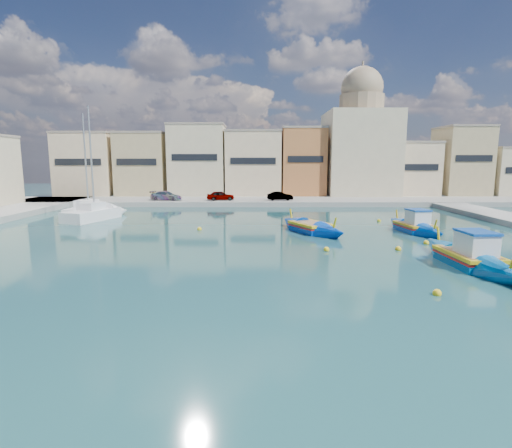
# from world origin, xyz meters

# --- Properties ---
(ground) EXTENTS (160.00, 160.00, 0.00)m
(ground) POSITION_xyz_m (0.00, 0.00, 0.00)
(ground) COLOR #15363F
(ground) RESTS_ON ground
(north_quay) EXTENTS (80.00, 8.00, 0.60)m
(north_quay) POSITION_xyz_m (0.00, 32.00, 0.30)
(north_quay) COLOR gray
(north_quay) RESTS_ON ground
(north_townhouses) EXTENTS (83.20, 7.87, 10.19)m
(north_townhouses) POSITION_xyz_m (6.68, 39.36, 5.00)
(north_townhouses) COLOR beige
(north_townhouses) RESTS_ON ground
(church_block) EXTENTS (10.00, 10.00, 19.10)m
(church_block) POSITION_xyz_m (10.00, 40.00, 8.41)
(church_block) COLOR #C3B591
(church_block) RESTS_ON ground
(parked_cars) EXTENTS (18.22, 2.45, 1.18)m
(parked_cars) POSITION_xyz_m (-11.03, 30.50, 1.17)
(parked_cars) COLOR #4C1919
(parked_cars) RESTS_ON north_quay
(luzzu_turquoise_cabin) EXTENTS (2.41, 9.48, 3.02)m
(luzzu_turquoise_cabin) POSITION_xyz_m (5.94, 0.62, 0.36)
(luzzu_turquoise_cabin) COLOR #005BA5
(luzzu_turquoise_cabin) RESTS_ON ground
(luzzu_blue_cabin) EXTENTS (3.01, 8.10, 2.80)m
(luzzu_blue_cabin) POSITION_xyz_m (7.09, 10.95, 0.34)
(luzzu_blue_cabin) COLOR #0042AD
(luzzu_blue_cabin) RESTS_ON ground
(luzzu_green) EXTENTS (5.64, 8.31, 2.60)m
(luzzu_green) POSITION_xyz_m (-1.06, 10.89, 0.28)
(luzzu_green) COLOR #0037AB
(luzzu_green) RESTS_ON ground
(yacht_north) EXTENTS (2.53, 8.28, 10.97)m
(yacht_north) POSITION_xyz_m (-22.42, 21.84, 0.43)
(yacht_north) COLOR white
(yacht_north) RESTS_ON ground
(yacht_midnorth) EXTENTS (4.89, 8.34, 11.35)m
(yacht_midnorth) POSITION_xyz_m (-20.26, 18.83, 0.45)
(yacht_midnorth) COLOR white
(yacht_midnorth) RESTS_ON ground
(mooring_buoys) EXTENTS (24.72, 20.78, 0.36)m
(mooring_buoys) POSITION_xyz_m (3.02, 5.51, 0.08)
(mooring_buoys) COLOR yellow
(mooring_buoys) RESTS_ON ground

